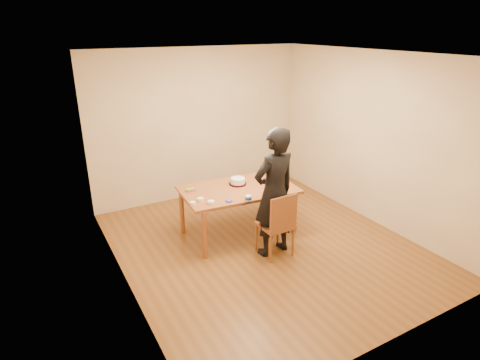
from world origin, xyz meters
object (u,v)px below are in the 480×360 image
cake_plate (238,184)px  person (274,193)px  cake (238,181)px  dining_table (238,189)px  dining_chair (275,225)px

cake_plate → person: (0.08, -0.87, 0.15)m
cake_plate → cake: bearing=180.0°
dining_table → cake_plate: (0.07, 0.14, 0.03)m
cake → person: 0.88m
cake_plate → person: 0.89m
dining_table → person: person is taller
dining_table → cake: cake is taller
cake_plate → person: bearing=-84.7°
cake → person: bearing=-84.7°
dining_chair → person: bearing=88.3°
dining_chair → cake: cake is taller
dining_table → cake_plate: 0.16m
dining_table → person: (0.15, -0.73, 0.19)m
dining_table → cake: bearing=69.5°
dining_table → cake_plate: cake_plate is taller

